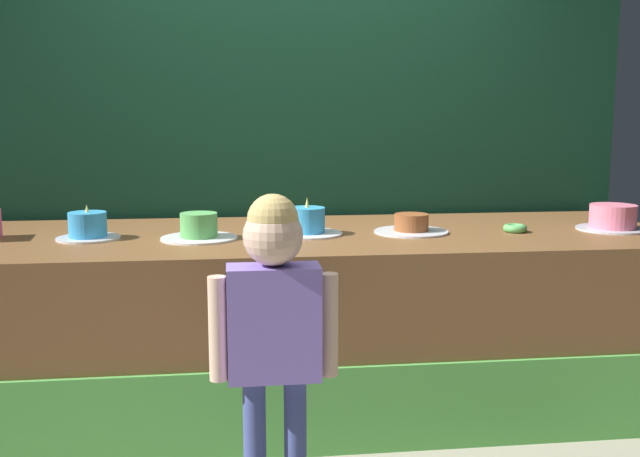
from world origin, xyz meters
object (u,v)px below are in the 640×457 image
(cake_left, at_px, (199,229))
(cake_far_right, at_px, (613,218))
(child_figure, at_px, (274,313))
(donut, at_px, (515,228))
(cake_center, at_px, (307,223))
(cake_far_left, at_px, (88,227))
(cake_right, at_px, (411,226))

(cake_left, relative_size, cake_far_right, 1.01)
(child_figure, height_order, donut, child_figure)
(cake_left, distance_m, cake_center, 0.51)
(child_figure, xyz_separation_m, cake_left, (-0.29, 0.91, 0.15))
(cake_far_left, bearing_deg, cake_right, -0.25)
(donut, xyz_separation_m, cake_right, (-0.50, 0.04, 0.02))
(child_figure, distance_m, cake_center, 1.01)
(child_figure, distance_m, donut, 1.54)
(donut, distance_m, cake_far_left, 2.02)
(donut, bearing_deg, cake_left, -179.46)
(cake_far_left, relative_size, cake_center, 0.85)
(child_figure, relative_size, cake_right, 3.23)
(cake_left, distance_m, cake_right, 1.01)
(cake_far_left, distance_m, cake_left, 0.51)
(child_figure, relative_size, donut, 10.02)
(cake_far_right, bearing_deg, donut, -179.03)
(cake_right, bearing_deg, donut, -5.01)
(cake_far_right, bearing_deg, child_figure, -151.60)
(cake_far_left, distance_m, cake_far_right, 2.52)
(donut, xyz_separation_m, cake_left, (-1.51, -0.01, 0.03))
(cake_left, bearing_deg, cake_far_right, 0.65)
(donut, bearing_deg, cake_far_right, 0.97)
(cake_far_right, bearing_deg, cake_far_left, 179.04)
(child_figure, bearing_deg, cake_far_right, 28.40)
(cake_center, bearing_deg, cake_left, -172.65)
(cake_left, bearing_deg, donut, 0.54)
(donut, xyz_separation_m, cake_center, (-1.01, 0.05, 0.04))
(child_figure, bearing_deg, cake_left, 107.35)
(cake_center, bearing_deg, donut, -2.88)
(child_figure, xyz_separation_m, cake_center, (0.22, 0.98, 0.16))
(cake_far_left, xyz_separation_m, cake_right, (1.51, -0.01, -0.02))
(cake_center, xyz_separation_m, cake_far_right, (1.51, -0.04, 0.00))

